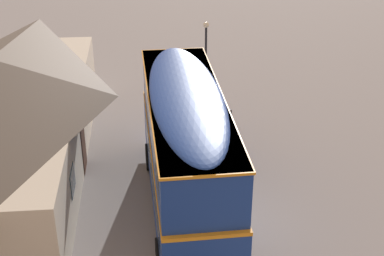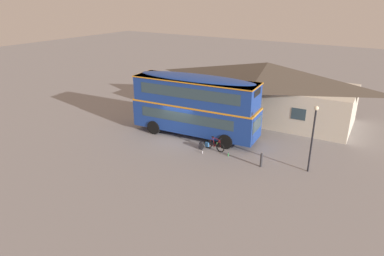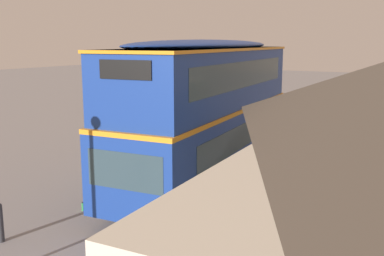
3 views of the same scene
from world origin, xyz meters
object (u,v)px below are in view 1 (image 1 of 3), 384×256
(water_bottle_clear_plastic, at_px, (247,174))
(kerb_bollard, at_px, (230,119))
(water_bottle_green_metal, at_px, (229,153))
(backpack_on_ground, at_px, (234,177))
(double_decker_bus, at_px, (186,147))
(street_lamp, at_px, (206,54))
(touring_bicycle, at_px, (225,164))

(water_bottle_clear_plastic, distance_m, kerb_bollard, 4.24)
(water_bottle_clear_plastic, relative_size, kerb_bollard, 0.23)
(water_bottle_clear_plastic, bearing_deg, water_bottle_green_metal, 18.81)
(water_bottle_green_metal, distance_m, kerb_bollard, 2.53)
(kerb_bollard, bearing_deg, backpack_on_ground, 176.64)
(double_decker_bus, height_order, water_bottle_green_metal, double_decker_bus)
(street_lamp, relative_size, kerb_bollard, 4.45)
(touring_bicycle, bearing_deg, water_bottle_green_metal, -12.36)
(touring_bicycle, xyz_separation_m, water_bottle_green_metal, (1.36, -0.30, -0.25))
(street_lamp, bearing_deg, water_bottle_green_metal, -171.75)
(water_bottle_green_metal, bearing_deg, double_decker_bus, 153.79)
(double_decker_bus, height_order, backpack_on_ground, double_decker_bus)
(backpack_on_ground, bearing_deg, touring_bicycle, 19.06)
(touring_bicycle, relative_size, backpack_on_ground, 3.15)
(touring_bicycle, height_order, street_lamp, street_lamp)
(water_bottle_clear_plastic, height_order, water_bottle_green_metal, water_bottle_green_metal)
(touring_bicycle, xyz_separation_m, street_lamp, (6.57, 0.46, 2.32))
(touring_bicycle, xyz_separation_m, backpack_on_ground, (-0.82, -0.28, -0.09))
(backpack_on_ground, xyz_separation_m, water_bottle_clear_plastic, (0.46, -0.60, -0.18))
(water_bottle_clear_plastic, bearing_deg, touring_bicycle, 67.64)
(touring_bicycle, xyz_separation_m, kerb_bollard, (3.84, -0.56, 0.13))
(double_decker_bus, xyz_separation_m, water_bottle_clear_plastic, (2.17, -2.50, -2.54))
(street_lamp, bearing_deg, kerb_bollard, -159.57)
(backpack_on_ground, bearing_deg, street_lamp, 5.73)
(street_lamp, height_order, kerb_bollard, street_lamp)
(backpack_on_ground, xyz_separation_m, kerb_bollard, (4.66, -0.27, 0.21))
(double_decker_bus, height_order, kerb_bollard, double_decker_bus)
(water_bottle_clear_plastic, bearing_deg, kerb_bollard, 4.43)
(street_lamp, bearing_deg, touring_bicycle, -176.01)
(water_bottle_clear_plastic, relative_size, water_bottle_green_metal, 0.88)
(backpack_on_ground, bearing_deg, kerb_bollard, -3.36)
(touring_bicycle, distance_m, street_lamp, 6.98)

